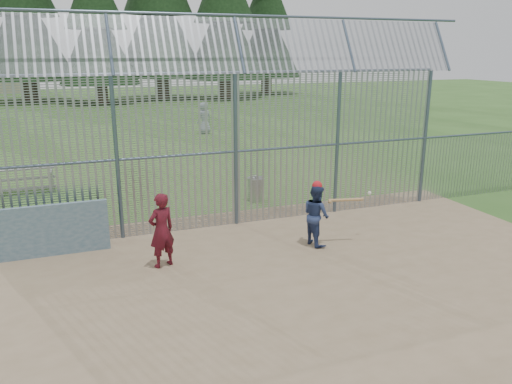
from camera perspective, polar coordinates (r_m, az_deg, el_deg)
name	(u,v)px	position (r m, az deg, el deg)	size (l,w,h in m)	color
ground	(290,277)	(10.52, 3.88, -9.63)	(120.00, 120.00, 0.00)	#2D511E
dirt_infield	(300,286)	(10.11, 5.07, -10.70)	(14.00, 10.00, 0.02)	#756047
dugout_wall	(51,230)	(12.18, -22.36, -4.07)	(2.50, 0.12, 1.20)	#38566B
batter	(316,215)	(11.96, 6.89, -2.61)	(0.72, 0.56, 1.48)	navy
onlooker	(162,230)	(10.83, -10.74, -4.32)	(0.60, 0.39, 1.64)	maroon
bg_kid_standing	(204,118)	(28.69, -5.92, 8.44)	(0.87, 0.57, 1.78)	gray
batting_gear	(326,190)	(11.85, 7.97, 0.27)	(1.61, 0.40, 0.54)	red
trash_can	(256,189)	(15.53, -0.02, 0.36)	(0.56, 0.56, 0.82)	gray
bleacher	(6,181)	(18.25, -26.65, 1.09)	(3.00, 0.95, 0.72)	slate
backstop_fence	(300,134)	(13.56, 5.08, 6.60)	(20.09, 0.81, 5.30)	#47566B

